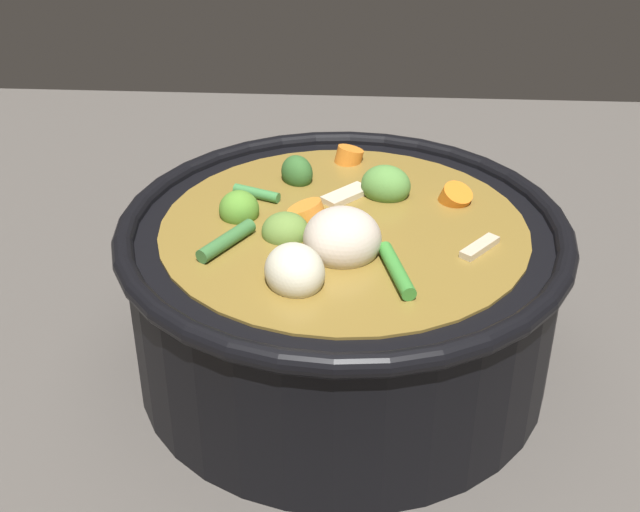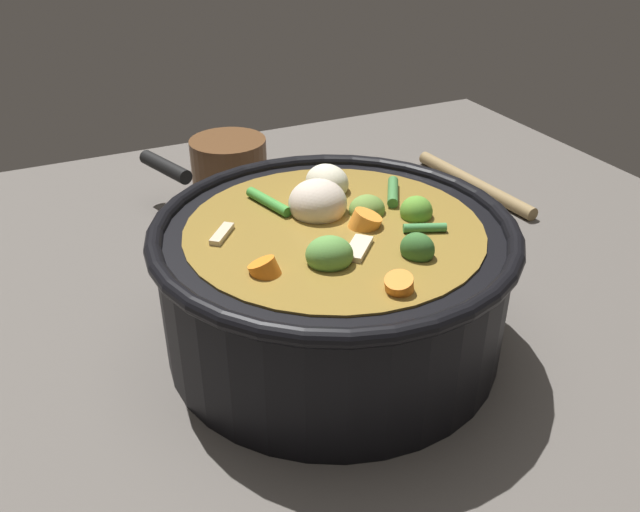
# 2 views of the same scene
# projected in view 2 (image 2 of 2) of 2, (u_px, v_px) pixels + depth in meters

# --- Properties ---
(ground_plane) EXTENTS (1.10, 1.10, 0.00)m
(ground_plane) POSITION_uv_depth(u_px,v_px,m) (333.00, 341.00, 0.61)
(ground_plane) COLOR #514C47
(cooking_pot) EXTENTS (0.31, 0.31, 0.15)m
(cooking_pot) POSITION_uv_depth(u_px,v_px,m) (333.00, 281.00, 0.58)
(cooking_pot) COLOR black
(cooking_pot) RESTS_ON ground_plane
(wooden_spoon) EXTENTS (0.22, 0.17, 0.02)m
(wooden_spoon) POSITION_uv_depth(u_px,v_px,m) (433.00, 194.00, 0.86)
(wooden_spoon) COLOR olive
(wooden_spoon) RESTS_ON ground_plane
(small_saucepan) EXTENTS (0.13, 0.16, 0.07)m
(small_saucepan) POSITION_uv_depth(u_px,v_px,m) (227.00, 164.00, 0.88)
(small_saucepan) COLOR brown
(small_saucepan) RESTS_ON ground_plane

